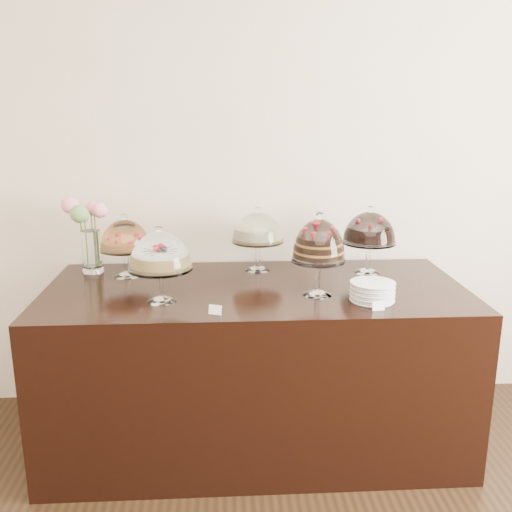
{
  "coord_description": "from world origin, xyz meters",
  "views": [
    {
      "loc": [
        -0.45,
        -0.41,
        1.82
      ],
      "look_at": [
        -0.28,
        2.4,
        1.08
      ],
      "focal_mm": 40.0,
      "sensor_mm": 36.0,
      "label": 1
    }
  ],
  "objects": [
    {
      "name": "cake_stand_sugar_sponge",
      "position": [
        -0.75,
        2.25,
        1.14
      ],
      "size": [
        0.31,
        0.31,
        0.38
      ],
      "color": "white",
      "rests_on": "display_counter"
    },
    {
      "name": "cake_stand_choco_layer",
      "position": [
        0.02,
        2.3,
        1.17
      ],
      "size": [
        0.27,
        0.27,
        0.42
      ],
      "color": "white",
      "rests_on": "display_counter"
    },
    {
      "name": "display_counter",
      "position": [
        -0.28,
        2.45,
        0.45
      ],
      "size": [
        2.2,
        1.0,
        0.9
      ],
      "primitive_type": "cube",
      "color": "black",
      "rests_on": "ground"
    },
    {
      "name": "cake_stand_cheesecake",
      "position": [
        -0.25,
        2.76,
        1.14
      ],
      "size": [
        0.3,
        0.3,
        0.37
      ],
      "color": "white",
      "rests_on": "display_counter"
    },
    {
      "name": "price_card_right",
      "position": [
        0.27,
        2.05,
        0.92
      ],
      "size": [
        0.06,
        0.02,
        0.04
      ],
      "primitive_type": "cube",
      "rotation": [
        -0.21,
        0.0,
        0.13
      ],
      "color": "white",
      "rests_on": "display_counter"
    },
    {
      "name": "plate_stack",
      "position": [
        0.27,
        2.19,
        0.95
      ],
      "size": [
        0.21,
        0.21,
        0.09
      ],
      "color": "white",
      "rests_on": "display_counter"
    },
    {
      "name": "cake_stand_dark_choco",
      "position": [
        0.37,
        2.68,
        1.15
      ],
      "size": [
        0.3,
        0.3,
        0.39
      ],
      "color": "white",
      "rests_on": "display_counter"
    },
    {
      "name": "flower_vase",
      "position": [
        -1.21,
        2.77,
        1.15
      ],
      "size": [
        0.26,
        0.28,
        0.43
      ],
      "color": "white",
      "rests_on": "display_counter"
    },
    {
      "name": "cake_stand_fruit_tart",
      "position": [
        -0.99,
        2.69,
        1.12
      ],
      "size": [
        0.28,
        0.28,
        0.36
      ],
      "color": "white",
      "rests_on": "display_counter"
    },
    {
      "name": "price_card_left",
      "position": [
        -0.49,
        2.05,
        0.92
      ],
      "size": [
        0.06,
        0.04,
        0.04
      ],
      "primitive_type": "cube",
      "rotation": [
        -0.21,
        0.0,
        -0.37
      ],
      "color": "white",
      "rests_on": "display_counter"
    },
    {
      "name": "wall_back",
      "position": [
        0.0,
        3.0,
        1.5
      ],
      "size": [
        5.0,
        0.04,
        3.0
      ],
      "primitive_type": "cube",
      "color": "beige",
      "rests_on": "ground"
    }
  ]
}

